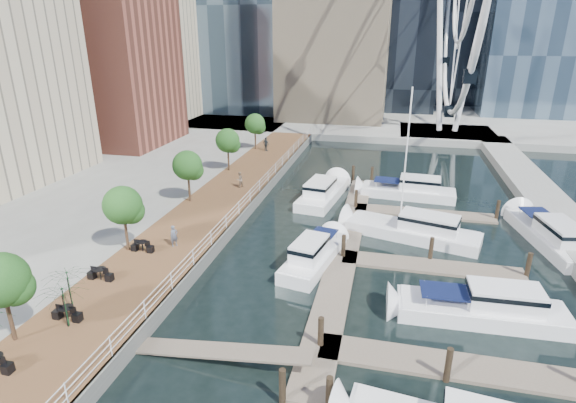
# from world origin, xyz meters

# --- Properties ---
(ground) EXTENTS (520.00, 520.00, 0.00)m
(ground) POSITION_xyz_m (0.00, 0.00, 0.00)
(ground) COLOR black
(ground) RESTS_ON ground
(boardwalk) EXTENTS (6.00, 60.00, 1.00)m
(boardwalk) POSITION_xyz_m (-9.00, 15.00, 0.50)
(boardwalk) COLOR brown
(boardwalk) RESTS_ON ground
(seawall) EXTENTS (0.25, 60.00, 1.00)m
(seawall) POSITION_xyz_m (-6.00, 15.00, 0.50)
(seawall) COLOR #595954
(seawall) RESTS_ON ground
(land_far) EXTENTS (200.00, 114.00, 1.00)m
(land_far) POSITION_xyz_m (0.00, 102.00, 0.50)
(land_far) COLOR gray
(land_far) RESTS_ON ground
(breakwater) EXTENTS (4.00, 60.00, 1.00)m
(breakwater) POSITION_xyz_m (20.00, 20.00, 0.50)
(breakwater) COLOR gray
(breakwater) RESTS_ON ground
(pier) EXTENTS (14.00, 12.00, 1.00)m
(pier) POSITION_xyz_m (14.00, 52.00, 0.50)
(pier) COLOR gray
(pier) RESTS_ON ground
(railing) EXTENTS (0.10, 60.00, 1.05)m
(railing) POSITION_xyz_m (-6.10, 15.00, 1.52)
(railing) COLOR white
(railing) RESTS_ON boardwalk
(floating_docks) EXTENTS (16.00, 34.00, 2.60)m
(floating_docks) POSITION_xyz_m (7.97, 9.98, 0.49)
(floating_docks) COLOR #6D6051
(floating_docks) RESTS_ON ground
(midrise_condos) EXTENTS (19.00, 67.00, 28.00)m
(midrise_condos) POSITION_xyz_m (-33.57, 26.82, 13.42)
(midrise_condos) COLOR #BCAD8E
(midrise_condos) RESTS_ON ground
(street_trees) EXTENTS (2.60, 42.60, 4.60)m
(street_trees) POSITION_xyz_m (-11.40, 14.00, 4.29)
(street_trees) COLOR #3F2B1C
(street_trees) RESTS_ON ground
(cafe_tables) EXTENTS (2.50, 13.70, 0.74)m
(cafe_tables) POSITION_xyz_m (-10.40, -2.00, 1.37)
(cafe_tables) COLOR black
(cafe_tables) RESTS_ON ground
(yacht_foreground) EXTENTS (10.03, 3.01, 2.15)m
(yacht_foreground) POSITION_xyz_m (11.30, 2.48, 0.00)
(yacht_foreground) COLOR white
(yacht_foreground) RESTS_ON ground
(pedestrian_near) EXTENTS (0.63, 0.66, 1.53)m
(pedestrian_near) POSITION_xyz_m (-8.56, 5.30, 1.76)
(pedestrian_near) COLOR #50586B
(pedestrian_near) RESTS_ON boardwalk
(pedestrian_mid) EXTENTS (0.89, 0.94, 1.53)m
(pedestrian_mid) POSITION_xyz_m (-8.34, 18.71, 1.76)
(pedestrian_mid) COLOR #7F6857
(pedestrian_mid) RESTS_ON boardwalk
(pedestrian_far) EXTENTS (1.11, 0.89, 1.76)m
(pedestrian_far) POSITION_xyz_m (-9.79, 33.36, 1.88)
(pedestrian_far) COLOR #353E43
(pedestrian_far) RESTS_ON boardwalk
(moored_yachts) EXTENTS (22.91, 34.31, 11.50)m
(moored_yachts) POSITION_xyz_m (7.78, 12.23, 0.00)
(moored_yachts) COLOR white
(moored_yachts) RESTS_ON ground
(cafe_seating) EXTENTS (5.10, 7.45, 2.48)m
(cafe_seating) POSITION_xyz_m (-10.59, -5.13, 2.19)
(cafe_seating) COLOR #103D11
(cafe_seating) RESTS_ON ground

